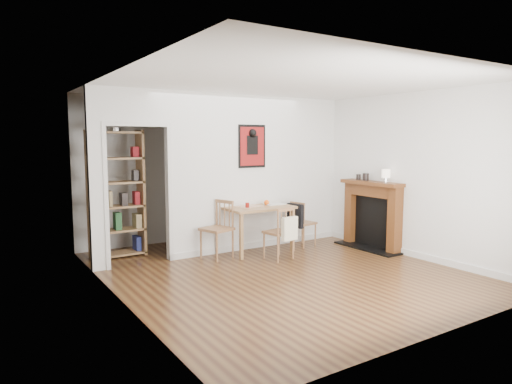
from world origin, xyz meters
TOP-DOWN VIEW (x-y plane):
  - ground at (0.00, 0.00)m, footprint 5.20×5.20m
  - room_shell at (0.10, 1.34)m, footprint 5.20×5.20m
  - dining_table at (0.37, 1.10)m, footprint 1.12×0.71m
  - chair_left at (-0.42, 1.08)m, footprint 0.57×0.57m
  - chair_right at (1.25, 1.02)m, footprint 0.51×0.46m
  - chair_front at (0.38, 0.51)m, footprint 0.46×0.51m
  - bookshelf at (-1.69, 2.04)m, footprint 0.85×0.34m
  - fireplace at (2.16, 0.25)m, footprint 0.45×1.25m
  - red_glass at (0.13, 1.06)m, footprint 0.07×0.07m
  - orange_fruit at (0.57, 1.15)m, footprint 0.09×0.09m
  - placemat at (0.24, 1.18)m, footprint 0.44×0.35m
  - notebook at (0.72, 1.14)m, footprint 0.34×0.26m
  - mantel_lamp at (2.12, -0.06)m, footprint 0.14×0.14m
  - ceramic_jar_a at (2.13, 0.40)m, footprint 0.10×0.10m
  - ceramic_jar_b at (2.13, 0.57)m, footprint 0.08×0.08m

SIDE VIEW (x-z plane):
  - ground at x=0.00m, z-range 0.00..0.00m
  - chair_right at x=1.25m, z-range 0.01..0.81m
  - chair_front at x=0.38m, z-range 0.01..0.83m
  - chair_left at x=-0.42m, z-range 0.00..0.91m
  - fireplace at x=2.16m, z-range 0.04..1.20m
  - dining_table at x=0.37m, z-range 0.29..1.05m
  - placemat at x=0.24m, z-range 0.76..0.77m
  - notebook at x=0.72m, z-range 0.76..0.78m
  - red_glass at x=0.13m, z-range 0.76..0.85m
  - orange_fruit at x=0.57m, z-range 0.76..0.85m
  - bookshelf at x=-1.69m, z-range -0.01..2.00m
  - ceramic_jar_b at x=2.13m, z-range 1.16..1.26m
  - ceramic_jar_a at x=2.13m, z-range 1.16..1.29m
  - mantel_lamp at x=2.12m, z-range 1.19..1.41m
  - room_shell at x=0.10m, z-range -1.30..3.90m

